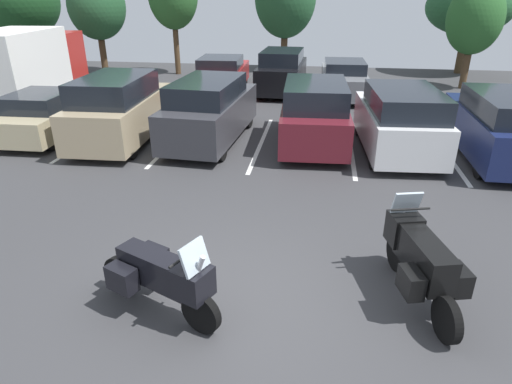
{
  "coord_description": "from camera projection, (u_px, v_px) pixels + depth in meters",
  "views": [
    {
      "loc": [
        1.08,
        -5.32,
        4.31
      ],
      "look_at": [
        0.02,
        1.92,
        0.91
      ],
      "focal_mm": 31.04,
      "sensor_mm": 36.0,
      "label": 1
    }
  ],
  "objects": [
    {
      "name": "tree_rear",
      "position": [
        475.0,
        19.0,
        19.41
      ],
      "size": [
        2.41,
        2.41,
        4.6
      ],
      "color": "#4C3823",
      "rests_on": "ground"
    },
    {
      "name": "car_champagne",
      "position": [
        49.0,
        114.0,
        13.85
      ],
      "size": [
        1.89,
        4.28,
        1.43
      ],
      "color": "#C1B289",
      "rests_on": "ground"
    },
    {
      "name": "car_white",
      "position": [
        399.0,
        121.0,
        12.3
      ],
      "size": [
        2.16,
        4.41,
        1.85
      ],
      "color": "white",
      "rests_on": "ground"
    },
    {
      "name": "tree_center_left",
      "position": [
        97.0,
        7.0,
        22.98
      ],
      "size": [
        2.95,
        2.95,
        5.06
      ],
      "color": "#4C3823",
      "rests_on": "ground"
    },
    {
      "name": "car_tan",
      "position": [
        120.0,
        109.0,
        13.25
      ],
      "size": [
        2.05,
        4.66,
        1.99
      ],
      "color": "tan",
      "rests_on": "ground"
    },
    {
      "name": "car_maroon",
      "position": [
        314.0,
        114.0,
        12.92
      ],
      "size": [
        2.04,
        4.41,
        1.87
      ],
      "color": "maroon",
      "rests_on": "ground"
    },
    {
      "name": "box_truck",
      "position": [
        26.0,
        61.0,
        18.51
      ],
      "size": [
        2.89,
        6.31,
        2.76
      ],
      "color": "#A51E19",
      "rests_on": "ground"
    },
    {
      "name": "tree_right",
      "position": [
        470.0,
        7.0,
        22.93
      ],
      "size": [
        4.42,
        4.42,
        4.79
      ],
      "color": "#4C3823",
      "rests_on": "ground"
    },
    {
      "name": "car_navy",
      "position": [
        503.0,
        126.0,
        11.82
      ],
      "size": [
        1.96,
        4.7,
        1.83
      ],
      "color": "navy",
      "rests_on": "ground"
    },
    {
      "name": "parking_stripes",
      "position": [
        261.0,
        143.0,
        13.46
      ],
      "size": [
        16.2,
        5.15,
        0.01
      ],
      "color": "silver",
      "rests_on": "ground"
    },
    {
      "name": "car_far_black",
      "position": [
        282.0,
        72.0,
        19.51
      ],
      "size": [
        1.96,
        4.39,
        1.83
      ],
      "color": "black",
      "rests_on": "ground"
    },
    {
      "name": "car_far_red",
      "position": [
        221.0,
        75.0,
        19.67
      ],
      "size": [
        2.11,
        4.91,
        1.53
      ],
      "color": "maroon",
      "rests_on": "ground"
    },
    {
      "name": "motorcycle_touring",
      "position": [
        161.0,
        276.0,
        6.19
      ],
      "size": [
        2.04,
        1.21,
        1.37
      ],
      "color": "black",
      "rests_on": "ground"
    },
    {
      "name": "tree_far_left",
      "position": [
        21.0,
        1.0,
        25.47
      ],
      "size": [
        4.24,
        4.24,
        5.63
      ],
      "color": "#4C3823",
      "rests_on": "ground"
    },
    {
      "name": "motorcycle_second",
      "position": [
        420.0,
        258.0,
        6.52
      ],
      "size": [
        1.05,
        2.24,
        1.46
      ],
      "color": "black",
      "rests_on": "ground"
    },
    {
      "name": "car_charcoal",
      "position": [
        210.0,
        111.0,
        13.22
      ],
      "size": [
        2.1,
        4.85,
        1.9
      ],
      "color": "#38383D",
      "rests_on": "ground"
    },
    {
      "name": "ground",
      "position": [
        236.0,
        301.0,
        6.75
      ],
      "size": [
        44.0,
        44.0,
        0.1
      ],
      "primitive_type": "cube",
      "color": "#38383A"
    },
    {
      "name": "car_far_grey",
      "position": [
        344.0,
        79.0,
        18.93
      ],
      "size": [
        1.91,
        4.82,
        1.51
      ],
      "color": "slate",
      "rests_on": "ground"
    }
  ]
}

